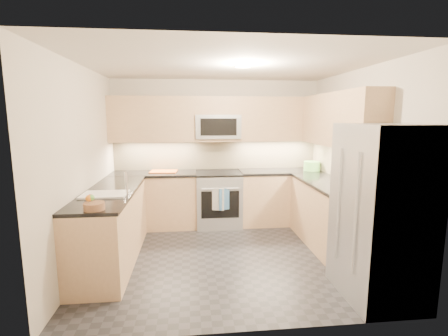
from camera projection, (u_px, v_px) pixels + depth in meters
floor at (227, 255)px, 4.42m from camera, size 3.60×3.20×0.00m
ceiling at (227, 65)px, 4.03m from camera, size 3.60×3.20×0.02m
wall_back at (217, 152)px, 5.80m from camera, size 3.60×0.02×2.50m
wall_front at (249, 193)px, 2.65m from camera, size 3.60×0.02×2.50m
wall_left at (84, 167)px, 4.04m from camera, size 0.02×3.20×2.50m
wall_right at (358, 163)px, 4.41m from camera, size 0.02×3.20×2.50m
base_cab_back_left at (155, 201)px, 5.52m from camera, size 1.42×0.60×0.90m
base_cab_back_right at (280, 198)px, 5.74m from camera, size 1.42×0.60×0.90m
base_cab_right at (329, 217)px, 4.65m from camera, size 0.60×1.70×0.90m
base_cab_peninsula at (112, 227)px, 4.20m from camera, size 0.60×2.00×0.90m
countertop_back_left at (154, 174)px, 5.44m from camera, size 1.42×0.63×0.04m
countertop_back_right at (280, 171)px, 5.67m from camera, size 1.42×0.63×0.04m
countertop_right at (331, 185)px, 4.58m from camera, size 0.63×1.70×0.04m
countertop_peninsula at (110, 192)px, 4.12m from camera, size 0.63×2.00×0.04m
upper_cab_back at (217, 119)px, 5.54m from camera, size 3.60×0.35×0.75m
upper_cab_right at (339, 120)px, 4.57m from camera, size 0.35×1.95×0.75m
backsplash_back at (217, 155)px, 5.80m from camera, size 3.60×0.01×0.51m
backsplash_right at (342, 162)px, 4.86m from camera, size 0.01×2.30×0.51m
gas_range at (218, 199)px, 5.60m from camera, size 0.76×0.65×0.91m
range_cooktop at (218, 173)px, 5.53m from camera, size 0.76×0.65×0.03m
oven_door_glass at (220, 205)px, 5.28m from camera, size 0.62×0.02×0.45m
oven_handle at (220, 189)px, 5.22m from camera, size 0.60×0.02×0.02m
microwave at (218, 127)px, 5.53m from camera, size 0.76×0.40×0.40m
microwave_door at (219, 127)px, 5.33m from camera, size 0.60×0.01×0.28m
refrigerator at (381, 213)px, 3.30m from camera, size 0.70×0.90×1.80m
fridge_handle_left at (355, 215)px, 3.08m from camera, size 0.02×0.02×1.20m
fridge_handle_right at (338, 204)px, 3.43m from camera, size 0.02×0.02×1.20m
sink_basin at (105, 200)px, 3.88m from camera, size 0.52×0.38×0.16m
faucet at (126, 183)px, 3.88m from camera, size 0.03×0.03×0.28m
utensil_bowl at (312, 166)px, 5.63m from camera, size 0.32×0.32×0.16m
cutting_board at (164, 171)px, 5.52m from camera, size 0.47×0.35×0.01m
fruit_basket at (94, 206)px, 3.26m from camera, size 0.24×0.24×0.08m
fruit_apple at (90, 197)px, 3.31m from camera, size 0.06×0.06×0.06m
fruit_pear at (91, 198)px, 3.29m from camera, size 0.06×0.06×0.06m
dish_towel_check at (218, 199)px, 5.22m from camera, size 0.19×0.07×0.36m
dish_towel_blue at (224, 199)px, 5.23m from camera, size 0.18×0.09×0.35m
fruit_orange at (89, 198)px, 3.28m from camera, size 0.07×0.07×0.07m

